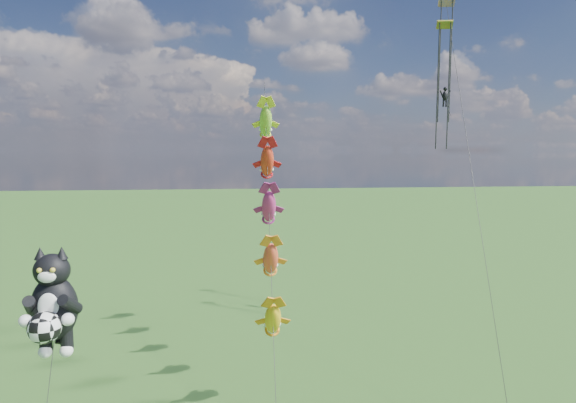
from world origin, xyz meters
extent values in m
ellipsoid|color=black|center=(-3.28, -2.56, 7.24)|extent=(1.91, 1.57, 2.75)
ellipsoid|color=black|center=(-3.28, -2.64, 8.88)|extent=(1.48, 1.34, 1.39)
cone|color=black|center=(-3.71, -2.64, 9.61)|extent=(0.49, 0.49, 0.52)
cone|color=black|center=(-2.85, -2.64, 9.61)|extent=(0.49, 0.49, 0.52)
ellipsoid|color=white|center=(-3.28, -3.20, 8.75)|extent=(0.73, 0.37, 0.50)
ellipsoid|color=white|center=(-3.28, -3.20, 7.50)|extent=(0.86, 0.34, 1.13)
sphere|color=gold|center=(-3.54, -3.26, 9.03)|extent=(0.21, 0.21, 0.21)
sphere|color=gold|center=(-3.02, -3.26, 9.03)|extent=(0.21, 0.21, 0.21)
sphere|color=white|center=(-4.10, -3.46, 7.03)|extent=(0.52, 0.52, 0.52)
sphere|color=white|center=(-2.47, -3.46, 7.03)|extent=(0.52, 0.52, 0.52)
sphere|color=white|center=(-3.71, -2.68, 5.40)|extent=(0.55, 0.55, 0.55)
sphere|color=white|center=(-2.85, -2.68, 5.40)|extent=(0.55, 0.55, 0.55)
sphere|color=white|center=(-3.28, -3.72, 6.81)|extent=(1.29, 1.29, 1.29)
cylinder|color=black|center=(6.25, 3.84, 9.43)|extent=(0.50, 15.83, 18.58)
ellipsoid|color=yellow|center=(6.15, 0.37, 5.35)|extent=(0.90, 2.27, 2.43)
ellipsoid|color=red|center=(6.21, 2.58, 7.95)|extent=(0.90, 2.27, 2.43)
ellipsoid|color=#D8337B|center=(6.28, 4.79, 10.54)|extent=(0.90, 2.27, 2.43)
ellipsoid|color=#E54B19|center=(6.34, 7.00, 13.14)|extent=(0.90, 2.27, 2.43)
ellipsoid|color=green|center=(6.41, 9.22, 15.74)|extent=(0.90, 2.27, 2.43)
cylinder|color=black|center=(17.96, 3.19, 12.21)|extent=(3.60, 16.72, 24.14)
cube|color=#0C8B19|center=(18.38, 8.68, 22.19)|extent=(1.14, 0.81, 0.54)
cylinder|color=black|center=(18.02, 8.68, 17.96)|extent=(0.08, 0.08, 8.46)
cylinder|color=black|center=(18.74, 8.68, 17.96)|extent=(0.08, 0.08, 8.46)
cube|color=#2D36C7|center=(19.74, 11.53, 24.49)|extent=(1.25, 0.86, 0.57)
cylinder|color=black|center=(19.34, 11.53, 20.09)|extent=(0.08, 0.08, 8.80)
cylinder|color=black|center=(20.14, 11.53, 20.09)|extent=(0.08, 0.08, 8.80)
camera|label=1|loc=(4.31, -23.12, 13.83)|focal=30.00mm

